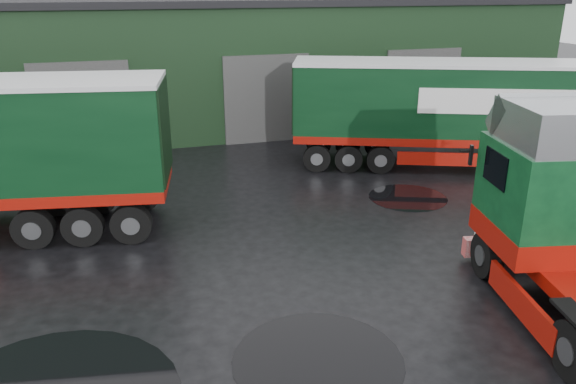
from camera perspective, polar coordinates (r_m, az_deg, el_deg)
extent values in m
plane|color=black|center=(13.69, 5.25, -10.37)|extent=(100.00, 100.00, 0.00)
cube|color=black|center=(31.78, -5.10, 13.14)|extent=(32.00, 12.00, 6.00)
cube|color=black|center=(31.54, -5.28, 18.82)|extent=(32.40, 12.40, 0.30)
cylinder|color=black|center=(11.58, 3.04, -16.73)|extent=(3.41, 3.41, 0.01)
cylinder|color=black|center=(19.96, 12.07, -0.54)|extent=(2.71, 2.71, 0.01)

